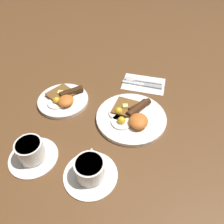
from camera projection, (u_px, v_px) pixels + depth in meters
ground_plane at (131, 119)px, 0.83m from camera, size 3.00×3.00×0.00m
breakfast_plate_near at (131, 116)px, 0.82m from camera, size 0.26×0.26×0.05m
breakfast_plate_far at (64, 99)px, 0.89m from camera, size 0.20×0.20×0.05m
teacup_near at (90, 170)px, 0.65m from camera, size 0.17×0.17×0.07m
teacup_far at (31, 152)px, 0.69m from camera, size 0.16×0.16×0.07m
napkin at (142, 84)px, 0.98m from camera, size 0.13×0.19×0.01m
knife at (144, 85)px, 0.97m from camera, size 0.02×0.18×0.01m
spoon at (134, 79)px, 0.99m from camera, size 0.04×0.17×0.01m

